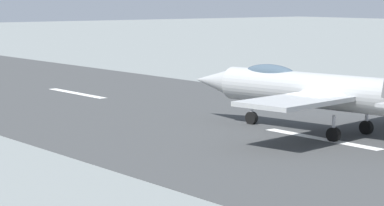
{
  "coord_description": "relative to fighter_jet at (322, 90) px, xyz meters",
  "views": [
    {
      "loc": [
        -29.64,
        31.3,
        7.46
      ],
      "look_at": [
        2.28,
        6.66,
        2.2
      ],
      "focal_mm": 75.81,
      "sensor_mm": 36.0,
      "label": 1
    }
  ],
  "objects": [
    {
      "name": "ground_plane",
      "position": [
        -0.86,
        1.21,
        -2.44
      ],
      "size": [
        400.0,
        400.0,
        0.0
      ],
      "primitive_type": "plane",
      "color": "slate"
    },
    {
      "name": "marker_cone_far",
      "position": [
        21.77,
        -11.27,
        -2.17
      ],
      "size": [
        0.44,
        0.44,
        0.55
      ],
      "primitive_type": "cone",
      "color": "orange",
      "rests_on": "ground"
    },
    {
      "name": "crew_person",
      "position": [
        11.67,
        -9.04,
        -1.62
      ],
      "size": [
        0.48,
        0.6,
        1.65
      ],
      "color": "#1E2338",
      "rests_on": "ground"
    },
    {
      "name": "fighter_jet",
      "position": [
        0.0,
        0.0,
        0.0
      ],
      "size": [
        17.94,
        14.12,
        5.64
      ],
      "color": "#9DA0A2",
      "rests_on": "ground"
    },
    {
      "name": "runway_strip",
      "position": [
        -0.87,
        1.21,
        -2.43
      ],
      "size": [
        240.0,
        26.0,
        0.02
      ],
      "color": "#3B3D3E",
      "rests_on": "ground"
    }
  ]
}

